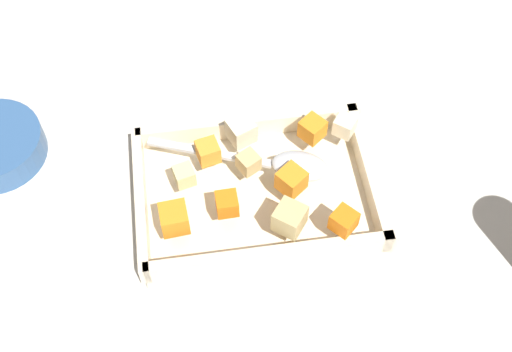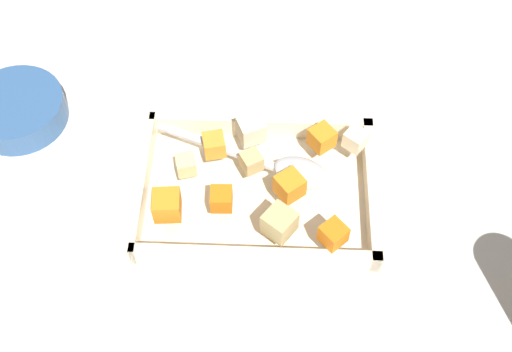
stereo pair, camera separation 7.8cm
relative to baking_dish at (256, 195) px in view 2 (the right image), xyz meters
name	(u,v)px [view 2 (the right image)]	position (x,y,z in m)	size (l,w,h in m)	color
ground_plane	(260,187)	(0.00, -0.02, -0.01)	(4.00, 4.00, 0.00)	beige
baking_dish	(256,195)	(0.00, 0.00, 0.00)	(0.29, 0.20, 0.05)	beige
carrot_chunk_mid_right	(221,199)	(0.04, 0.04, 0.04)	(0.03, 0.03, 0.03)	orange
carrot_chunk_rim_edge	(214,145)	(0.05, -0.04, 0.04)	(0.03, 0.03, 0.03)	orange
carrot_chunk_center	(290,186)	(-0.04, 0.02, 0.05)	(0.03, 0.03, 0.03)	orange
carrot_chunk_corner_se	(167,205)	(0.10, 0.05, 0.05)	(0.03, 0.03, 0.03)	orange
carrot_chunk_near_left	(322,138)	(-0.08, -0.06, 0.05)	(0.03, 0.03, 0.03)	orange
carrot_chunk_mid_left	(333,234)	(-0.09, 0.08, 0.04)	(0.03, 0.03, 0.03)	orange
potato_chunk_corner_ne	(251,129)	(0.01, -0.07, 0.05)	(0.03, 0.03, 0.03)	beige
potato_chunk_heap_side	(279,223)	(-0.03, 0.07, 0.05)	(0.03, 0.03, 0.03)	tan
potato_chunk_corner_sw	(251,163)	(0.01, -0.02, 0.04)	(0.02, 0.02, 0.02)	tan
potato_chunk_back_center	(355,139)	(-0.12, -0.06, 0.04)	(0.02, 0.02, 0.02)	beige
potato_chunk_front_center	(186,165)	(0.08, -0.01, 0.04)	(0.02, 0.02, 0.02)	#E0CC89
serving_spoon	(291,169)	(-0.04, -0.01, 0.04)	(0.22, 0.11, 0.02)	silver
small_prep_bowl	(18,110)	(0.33, -0.12, 0.00)	(0.13, 0.13, 0.04)	#33598C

